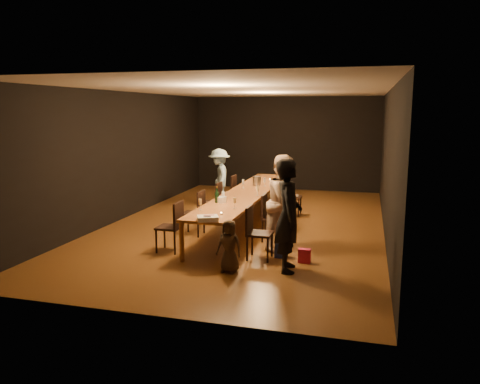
% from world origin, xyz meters
% --- Properties ---
extents(ground, '(10.00, 10.00, 0.00)m').
position_xyz_m(ground, '(0.00, 0.00, 0.00)').
color(ground, '#482612').
rests_on(ground, ground).
extents(room_shell, '(6.04, 10.04, 3.02)m').
position_xyz_m(room_shell, '(0.00, 0.00, 2.08)').
color(room_shell, black).
rests_on(room_shell, ground).
extents(table, '(0.90, 6.00, 0.75)m').
position_xyz_m(table, '(0.00, 0.00, 0.70)').
color(table, '#97562C').
rests_on(table, ground).
extents(chair_right_0, '(0.42, 0.42, 0.93)m').
position_xyz_m(chair_right_0, '(0.85, -2.40, 0.47)').
color(chair_right_0, black).
rests_on(chair_right_0, ground).
extents(chair_right_1, '(0.42, 0.42, 0.93)m').
position_xyz_m(chair_right_1, '(0.85, -1.20, 0.47)').
color(chair_right_1, black).
rests_on(chair_right_1, ground).
extents(chair_right_2, '(0.42, 0.42, 0.93)m').
position_xyz_m(chair_right_2, '(0.85, 0.00, 0.47)').
color(chair_right_2, black).
rests_on(chair_right_2, ground).
extents(chair_right_3, '(0.42, 0.42, 0.93)m').
position_xyz_m(chair_right_3, '(0.85, 1.20, 0.47)').
color(chair_right_3, black).
rests_on(chair_right_3, ground).
extents(chair_left_0, '(0.42, 0.42, 0.93)m').
position_xyz_m(chair_left_0, '(-0.85, -2.40, 0.47)').
color(chair_left_0, black).
rests_on(chair_left_0, ground).
extents(chair_left_1, '(0.42, 0.42, 0.93)m').
position_xyz_m(chair_left_1, '(-0.85, -1.20, 0.47)').
color(chair_left_1, black).
rests_on(chair_left_1, ground).
extents(chair_left_2, '(0.42, 0.42, 0.93)m').
position_xyz_m(chair_left_2, '(-0.85, 0.00, 0.47)').
color(chair_left_2, black).
rests_on(chair_left_2, ground).
extents(chair_left_3, '(0.42, 0.42, 0.93)m').
position_xyz_m(chair_left_3, '(-0.85, 1.20, 0.47)').
color(chair_left_3, black).
rests_on(chair_left_3, ground).
extents(woman_birthday, '(0.54, 0.73, 1.82)m').
position_xyz_m(woman_birthday, '(1.42, -2.86, 0.91)').
color(woman_birthday, black).
rests_on(woman_birthday, ground).
extents(woman_tan, '(0.95, 1.05, 1.77)m').
position_xyz_m(woman_tan, '(1.15, -1.68, 0.88)').
color(woman_tan, beige).
rests_on(woman_tan, ground).
extents(man_blue, '(0.92, 1.15, 1.55)m').
position_xyz_m(man_blue, '(-1.24, 1.82, 0.77)').
color(man_blue, '#9BC9F0').
rests_on(man_blue, ground).
extents(child, '(0.45, 0.32, 0.85)m').
position_xyz_m(child, '(0.53, -3.18, 0.43)').
color(child, '#3B2D21').
rests_on(child, ground).
extents(gift_bag_red, '(0.21, 0.12, 0.24)m').
position_xyz_m(gift_bag_red, '(1.63, -2.41, 0.12)').
color(gift_bag_red, '#D01F4D').
rests_on(gift_bag_red, ground).
extents(gift_bag_blue, '(0.24, 0.17, 0.28)m').
position_xyz_m(gift_bag_blue, '(1.20, -2.21, 0.14)').
color(gift_bag_blue, '#253CA0').
rests_on(gift_bag_blue, ground).
extents(birthday_cake, '(0.43, 0.39, 0.08)m').
position_xyz_m(birthday_cake, '(0.07, -2.90, 0.79)').
color(birthday_cake, white).
rests_on(birthday_cake, table).
extents(plate_stack, '(0.22, 0.22, 0.11)m').
position_xyz_m(plate_stack, '(-0.17, -1.34, 0.81)').
color(plate_stack, silver).
rests_on(plate_stack, table).
extents(champagne_bottle, '(0.09, 0.09, 0.33)m').
position_xyz_m(champagne_bottle, '(-0.26, -1.39, 0.92)').
color(champagne_bottle, black).
rests_on(champagne_bottle, table).
extents(ice_bucket, '(0.25, 0.25, 0.22)m').
position_xyz_m(ice_bucket, '(0.01, 0.93, 0.86)').
color(ice_bucket, '#B4B3B8').
rests_on(ice_bucket, table).
extents(wineglass_0, '(0.06, 0.06, 0.21)m').
position_xyz_m(wineglass_0, '(-0.34, -2.13, 0.85)').
color(wineglass_0, beige).
rests_on(wineglass_0, table).
extents(wineglass_1, '(0.06, 0.06, 0.21)m').
position_xyz_m(wineglass_1, '(0.23, -1.82, 0.85)').
color(wineglass_1, beige).
rests_on(wineglass_1, table).
extents(wineglass_2, '(0.06, 0.06, 0.21)m').
position_xyz_m(wineglass_2, '(-0.17, -1.27, 0.85)').
color(wineglass_2, silver).
rests_on(wineglass_2, table).
extents(wineglass_3, '(0.06, 0.06, 0.21)m').
position_xyz_m(wineglass_3, '(0.34, -0.41, 0.85)').
color(wineglass_3, beige).
rests_on(wineglass_3, table).
extents(wineglass_4, '(0.06, 0.06, 0.21)m').
position_xyz_m(wineglass_4, '(-0.21, 0.44, 0.85)').
color(wineglass_4, silver).
rests_on(wineglass_4, table).
extents(wineglass_5, '(0.06, 0.06, 0.21)m').
position_xyz_m(wineglass_5, '(0.22, 0.86, 0.85)').
color(wineglass_5, silver).
rests_on(wineglass_5, table).
extents(tealight_near, '(0.05, 0.05, 0.03)m').
position_xyz_m(tealight_near, '(0.15, -2.40, 0.77)').
color(tealight_near, '#B2B7B2').
rests_on(tealight_near, table).
extents(tealight_mid, '(0.05, 0.05, 0.03)m').
position_xyz_m(tealight_mid, '(0.15, 0.36, 0.77)').
color(tealight_mid, '#B2B7B2').
rests_on(tealight_mid, table).
extents(tealight_far, '(0.05, 0.05, 0.03)m').
position_xyz_m(tealight_far, '(0.15, 1.82, 0.77)').
color(tealight_far, '#B2B7B2').
rests_on(tealight_far, table).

